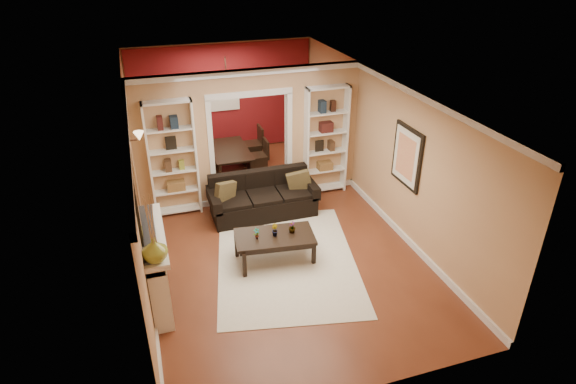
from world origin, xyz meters
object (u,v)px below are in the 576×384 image
object	(u,v)px
coffee_table	(275,248)
bookshelf_left	(173,160)
sofa	(263,196)
fireplace	(158,266)
bookshelf_right	(326,141)
dining_table	(231,160)

from	to	relation	value
coffee_table	bookshelf_left	bearing A→B (deg)	129.61
sofa	fireplace	bearing A→B (deg)	-137.53
bookshelf_left	fireplace	distance (m)	2.65
bookshelf_right	sofa	bearing A→B (deg)	-158.99
coffee_table	fireplace	xyz separation A→B (m)	(-1.91, -0.39, 0.33)
bookshelf_left	coffee_table	bearing A→B (deg)	-57.44
sofa	bookshelf_right	distance (m)	1.78
fireplace	dining_table	size ratio (longest dim) A/B	1.10
bookshelf_left	dining_table	xyz separation A→B (m)	(1.41, 1.63, -0.88)
coffee_table	bookshelf_left	distance (m)	2.69
coffee_table	dining_table	xyz separation A→B (m)	(0.05, 3.76, 0.02)
sofa	bookshelf_right	bearing A→B (deg)	21.01
bookshelf_left	fireplace	world-z (taller)	bookshelf_left
sofa	bookshelf_right	xyz separation A→B (m)	(1.51, 0.58, 0.74)
coffee_table	bookshelf_right	size ratio (longest dim) A/B	0.57
sofa	bookshelf_left	size ratio (longest dim) A/B	0.91
coffee_table	dining_table	size ratio (longest dim) A/B	0.85
fireplace	bookshelf_right	bearing A→B (deg)	34.80
bookshelf_right	dining_table	world-z (taller)	bookshelf_right
coffee_table	bookshelf_right	xyz separation A→B (m)	(1.73, 2.14, 0.90)
bookshelf_right	bookshelf_left	bearing A→B (deg)	180.00
coffee_table	bookshelf_left	size ratio (longest dim) A/B	0.57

